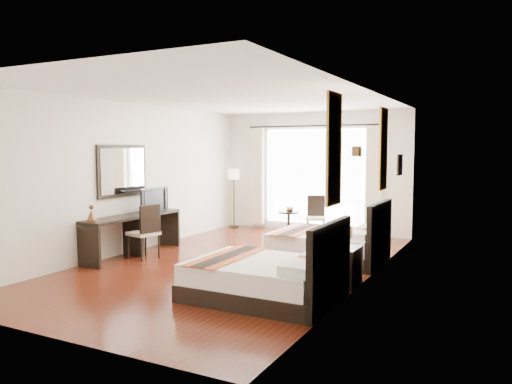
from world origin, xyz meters
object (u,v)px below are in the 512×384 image
at_px(bed_near, 268,278).
at_px(side_table, 289,223).
at_px(fruit_bowl, 290,211).
at_px(nightstand, 342,266).
at_px(window_chair, 316,224).
at_px(floor_lamp, 234,178).
at_px(desk_chair, 144,242).
at_px(vase, 339,248).
at_px(bed_far, 331,245).
at_px(console_desk, 133,235).
at_px(table_lamp, 345,234).
at_px(television, 151,200).

distance_m(bed_near, side_table, 4.85).
bearing_deg(fruit_bowl, nightstand, -55.89).
distance_m(side_table, window_chair, 0.63).
height_order(floor_lamp, side_table, floor_lamp).
xyz_separation_m(nightstand, fruit_bowl, (-2.31, 3.41, 0.29)).
bearing_deg(nightstand, bed_near, -120.49).
bearing_deg(nightstand, desk_chair, 179.65).
distance_m(floor_lamp, side_table, 1.96).
relative_size(vase, fruit_bowl, 0.71).
height_order(bed_near, bed_far, bed_near).
bearing_deg(fruit_bowl, console_desk, -117.15).
bearing_deg(side_table, window_chair, 5.52).
height_order(fruit_bowl, window_chair, window_chair).
bearing_deg(side_table, bed_far, -50.08).
height_order(nightstand, side_table, nightstand).
xyz_separation_m(table_lamp, side_table, (-2.35, 3.36, -0.46)).
xyz_separation_m(console_desk, side_table, (1.65, 3.30, -0.11)).
bearing_deg(table_lamp, vase, -89.77).
height_order(nightstand, floor_lamp, floor_lamp).
distance_m(vase, desk_chair, 3.68).
distance_m(console_desk, fruit_bowl, 3.70).
bearing_deg(floor_lamp, fruit_bowl, -14.08).
height_order(bed_far, nightstand, bed_far).
relative_size(console_desk, window_chair, 2.42).
xyz_separation_m(console_desk, floor_lamp, (-0.01, 3.71, 0.85)).
xyz_separation_m(bed_near, fruit_bowl, (-1.66, 4.53, 0.28)).
distance_m(bed_near, fruit_bowl, 4.83).
relative_size(desk_chair, floor_lamp, 0.67).
relative_size(vase, desk_chair, 0.14).
distance_m(table_lamp, floor_lamp, 5.53).
xyz_separation_m(console_desk, desk_chair, (0.34, -0.11, -0.08)).
bearing_deg(nightstand, window_chair, 116.15).
relative_size(desk_chair, side_table, 1.81).
bearing_deg(table_lamp, console_desk, 179.23).
bearing_deg(nightstand, console_desk, 178.16).
xyz_separation_m(television, side_table, (1.63, 2.81, -0.72)).
bearing_deg(bed_near, table_lamp, 60.77).
relative_size(console_desk, desk_chair, 2.26).
height_order(television, desk_chair, television).
bearing_deg(console_desk, window_chair, 55.85).
bearing_deg(television, nightstand, -100.50).
distance_m(nightstand, vase, 0.35).
height_order(console_desk, television, television).
distance_m(bed_far, console_desk, 3.58).
height_order(television, fruit_bowl, television).
distance_m(table_lamp, vase, 0.30).
bearing_deg(window_chair, television, -57.24).
relative_size(table_lamp, floor_lamp, 0.23).
xyz_separation_m(nightstand, desk_chair, (-3.65, 0.02, 0.02)).
relative_size(side_table, fruit_bowl, 2.76).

